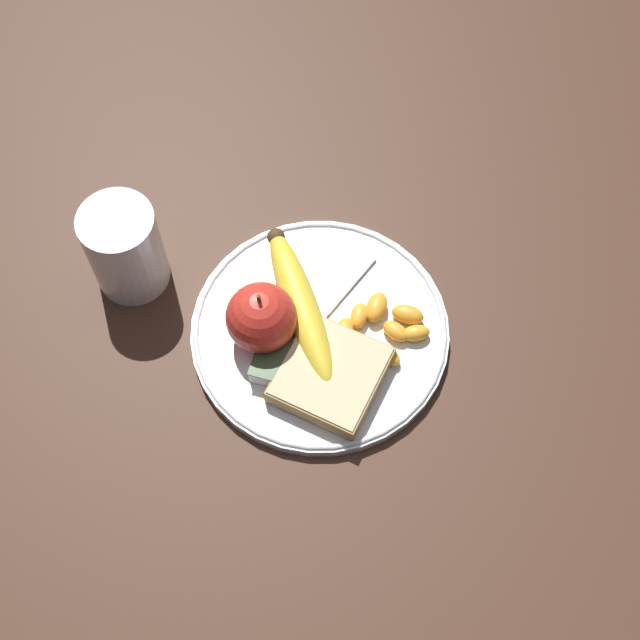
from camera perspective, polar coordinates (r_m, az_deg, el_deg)
ground_plane at (r=0.89m, az=-0.00°, el=-0.93°), size 3.00×3.00×0.00m
plate at (r=0.88m, az=-0.00°, el=-0.71°), size 0.26×0.26×0.01m
juice_glass at (r=0.90m, az=-12.34°, el=4.38°), size 0.07×0.07×0.10m
apple at (r=0.85m, az=-3.78°, el=0.14°), size 0.07×0.07×0.08m
banana at (r=0.87m, az=-1.28°, el=1.00°), size 0.17×0.13×0.03m
bread_slice at (r=0.85m, az=0.68°, el=-3.52°), size 0.11×0.11×0.02m
fork at (r=0.88m, az=-0.68°, el=-0.55°), size 0.17×0.08×0.00m
jam_packet at (r=0.85m, az=-3.02°, el=-2.77°), size 0.04×0.04×0.02m
orange_segment_0 at (r=0.88m, az=2.52°, el=0.27°), size 0.03×0.02×0.02m
orange_segment_1 at (r=0.88m, az=5.64°, el=0.35°), size 0.02×0.03×0.02m
orange_segment_2 at (r=0.86m, az=2.53°, el=-1.61°), size 0.03×0.04×0.02m
orange_segment_3 at (r=0.88m, az=3.64°, el=0.82°), size 0.03×0.02×0.02m
orange_segment_4 at (r=0.86m, az=4.44°, el=-2.27°), size 0.03×0.03×0.01m
orange_segment_5 at (r=0.87m, az=1.47°, el=-1.00°), size 0.03×0.02×0.02m
orange_segment_6 at (r=0.88m, az=6.15°, el=-0.85°), size 0.03×0.03×0.02m
orange_segment_7 at (r=0.87m, az=4.85°, el=-0.72°), size 0.03×0.03×0.02m
orange_segment_8 at (r=0.86m, az=1.33°, el=-1.72°), size 0.04×0.03×0.02m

